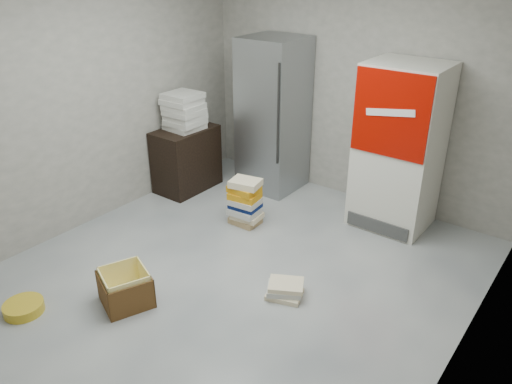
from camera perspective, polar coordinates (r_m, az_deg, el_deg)
The scene contains 10 objects.
ground at distance 4.68m, azimuth -4.43°, elevation -10.82°, with size 5.00×5.00×0.00m, color #B4B4B0.
room_shell at distance 3.89m, azimuth -5.33°, elevation 10.95°, with size 4.04×5.04×2.82m.
steel_fridge at distance 6.27m, azimuth 1.98°, elevation 8.73°, with size 0.70×0.72×1.90m.
coke_cooler at distance 5.54m, azimuth 16.03°, elevation 4.91°, with size 0.80×0.73×1.80m.
wood_shelf at distance 6.43m, azimuth -7.95°, elevation 3.76°, with size 0.50×0.80×0.80m, color black.
supply_box_stack at distance 6.22m, azimuth -8.23°, elevation 9.10°, with size 0.44×0.44×0.45m.
phonebook_stack_main at distance 5.55m, azimuth -1.25°, elevation -1.17°, with size 0.36×0.31×0.54m.
phonebook_stack_side at distance 4.54m, azimuth 3.33°, elevation -11.06°, with size 0.39×0.37×0.14m.
cardboard_box at distance 4.56m, azimuth -14.65°, elevation -10.77°, with size 0.52×0.52×0.32m.
bucket_lid at distance 4.80m, azimuth -25.01°, elevation -11.88°, with size 0.33×0.33×0.09m, color gold.
Camera 1 is at (2.55, -2.77, 2.79)m, focal length 35.00 mm.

